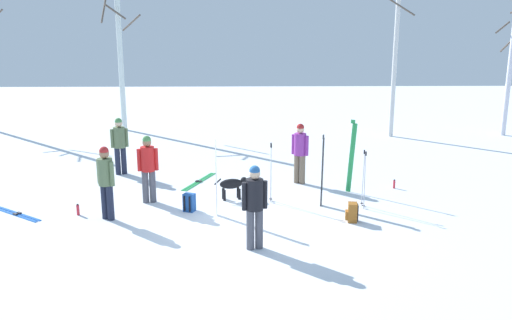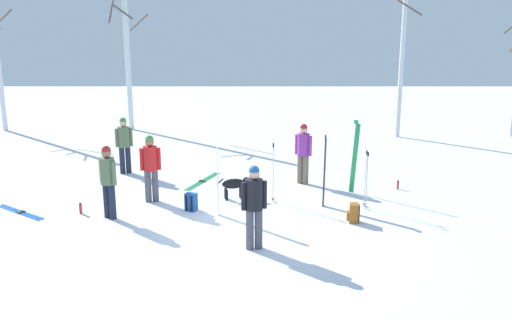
{
  "view_description": "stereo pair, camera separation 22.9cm",
  "coord_description": "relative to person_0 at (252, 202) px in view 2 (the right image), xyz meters",
  "views": [
    {
      "loc": [
        0.27,
        -10.92,
        4.27
      ],
      "look_at": [
        0.56,
        2.37,
        1.0
      ],
      "focal_mm": 37.49,
      "sensor_mm": 36.0,
      "label": 1
    },
    {
      "loc": [
        0.5,
        -10.92,
        4.27
      ],
      "look_at": [
        0.56,
        2.37,
        1.0
      ],
      "focal_mm": 37.49,
      "sensor_mm": 36.0,
      "label": 2
    }
  ],
  "objects": [
    {
      "name": "birch_tree_1",
      "position": [
        -5.41,
        13.07,
        2.41
      ],
      "size": [
        1.59,
        1.58,
        6.58
      ],
      "color": "silver",
      "rests_on": "ground_plane"
    },
    {
      "name": "dog",
      "position": [
        -0.5,
        3.22,
        -0.59
      ],
      "size": [
        0.88,
        0.35,
        0.57
      ],
      "color": "black",
      "rests_on": "ground_plane"
    },
    {
      "name": "person_4",
      "position": [
        1.36,
        4.64,
        0.0
      ],
      "size": [
        0.46,
        0.34,
        1.72
      ],
      "color": "#72604C",
      "rests_on": "ground_plane"
    },
    {
      "name": "person_3",
      "position": [
        -3.34,
        1.78,
        0.0
      ],
      "size": [
        0.45,
        0.34,
        1.72
      ],
      "color": "#1E2338",
      "rests_on": "ground_plane"
    },
    {
      "name": "ski_pair_planted_0",
      "position": [
        1.71,
        2.67,
        -0.09
      ],
      "size": [
        0.09,
        0.21,
        1.79
      ],
      "color": "black",
      "rests_on": "ground_plane"
    },
    {
      "name": "ski_pair_planted_2",
      "position": [
        2.64,
        3.77,
        -0.0
      ],
      "size": [
        0.22,
        0.14,
        1.97
      ],
      "color": "green",
      "rests_on": "ground_plane"
    },
    {
      "name": "person_0",
      "position": [
        0.0,
        0.0,
        0.0
      ],
      "size": [
        0.51,
        0.34,
        1.72
      ],
      "color": "#4C4C56",
      "rests_on": "ground_plane"
    },
    {
      "name": "water_bottle_1",
      "position": [
        -4.13,
        2.07,
        -0.85
      ],
      "size": [
        0.07,
        0.07,
        0.27
      ],
      "color": "red",
      "rests_on": "ground_plane"
    },
    {
      "name": "person_1",
      "position": [
        -3.92,
        5.73,
        0.0
      ],
      "size": [
        0.49,
        0.34,
        1.72
      ],
      "color": "#1E2338",
      "rests_on": "ground_plane"
    },
    {
      "name": "water_bottle_0",
      "position": [
        3.92,
        4.07,
        -0.86
      ],
      "size": [
        0.06,
        0.06,
        0.25
      ],
      "color": "red",
      "rests_on": "ground_plane"
    },
    {
      "name": "ski_poles_0",
      "position": [
        0.47,
        2.98,
        -0.17
      ],
      "size": [
        0.07,
        0.21,
        1.52
      ],
      "color": "#B2B2BC",
      "rests_on": "ground_plane"
    },
    {
      "name": "ground_plane",
      "position": [
        -0.46,
        0.98,
        -0.98
      ],
      "size": [
        60.0,
        60.0,
        0.0
      ],
      "primitive_type": "plane",
      "color": "white"
    },
    {
      "name": "birch_tree_2",
      "position": [
        5.79,
        11.37,
        2.98
      ],
      "size": [
        1.53,
        1.53,
        7.58
      ],
      "color": "silver",
      "rests_on": "ground_plane"
    },
    {
      "name": "backpack_1",
      "position": [
        -1.52,
        2.29,
        -0.77
      ],
      "size": [
        0.32,
        0.34,
        0.44
      ],
      "color": "#1E4C99",
      "rests_on": "ground_plane"
    },
    {
      "name": "ski_pair_lying_0",
      "position": [
        -5.61,
        2.15,
        -0.97
      ],
      "size": [
        1.53,
        1.17,
        0.05
      ],
      "color": "blue",
      "rests_on": "ground_plane"
    },
    {
      "name": "ski_poles_1",
      "position": [
        2.71,
        2.49,
        -0.22
      ],
      "size": [
        0.07,
        0.28,
        1.43
      ],
      "color": "#B2B2BC",
      "rests_on": "ground_plane"
    },
    {
      "name": "backpack_0",
      "position": [
        2.24,
        1.49,
        -0.77
      ],
      "size": [
        0.31,
        0.29,
        0.44
      ],
      "color": "#99591E",
      "rests_on": "ground_plane"
    },
    {
      "name": "person_2",
      "position": [
        -2.6,
        3.0,
        0.0
      ],
      "size": [
        0.51,
        0.34,
        1.72
      ],
      "color": "#4C4C56",
      "rests_on": "ground_plane"
    },
    {
      "name": "ski_pair_lying_1",
      "position": [
        -1.5,
        4.83,
        -0.97
      ],
      "size": [
        0.86,
        1.87,
        0.05
      ],
      "color": "green",
      "rests_on": "ground_plane"
    },
    {
      "name": "ski_pair_planted_1",
      "position": [
        -0.85,
        1.96,
        -0.07
      ],
      "size": [
        0.02,
        0.17,
        1.84
      ],
      "color": "white",
      "rests_on": "ground_plane"
    }
  ]
}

